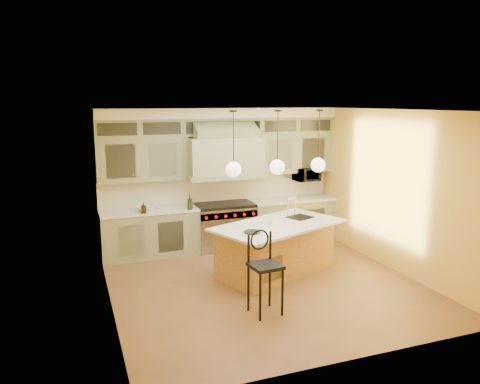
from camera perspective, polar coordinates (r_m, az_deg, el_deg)
name	(u,v)px	position (r m, az deg, el deg)	size (l,w,h in m)	color
floor	(265,285)	(8.04, 3.07, -11.21)	(5.00, 5.00, 0.00)	brown
ceiling	(267,110)	(7.44, 3.30, 9.93)	(5.00, 5.00, 0.00)	white
wall_back	(219,177)	(9.91, -2.56, 1.79)	(5.00, 5.00, 0.00)	gold
wall_front	(353,244)	(5.48, 13.66, -6.16)	(5.00, 5.00, 0.00)	gold
wall_left	(107,213)	(7.02, -15.92, -2.49)	(5.00, 5.00, 0.00)	gold
wall_right	(393,191)	(8.89, 18.15, 0.17)	(5.00, 5.00, 0.00)	gold
back_cabinetry	(223,180)	(9.67, -2.08, 1.43)	(5.00, 0.77, 2.90)	gray
range	(225,226)	(9.78, -1.87, -4.11)	(1.20, 0.74, 0.96)	silver
kitchen_island	(276,248)	(8.42, 4.44, -6.77)	(2.62, 2.02, 1.35)	brown
counter_stool	(264,267)	(6.81, 2.99, -9.09)	(0.47, 0.47, 1.22)	black
microwave	(307,174)	(10.44, 8.12, 2.16)	(0.54, 0.37, 0.30)	black
oil_bottle_a	(190,202)	(9.22, -6.12, -1.23)	(0.12, 0.12, 0.30)	#1B3213
oil_bottle_b	(143,208)	(9.06, -11.69, -1.91)	(0.10, 0.10, 0.21)	black
fruit_bowl	(145,209)	(9.31, -11.52, -2.00)	(0.30, 0.30, 0.07)	white
cup	(270,224)	(8.05, 3.66, -3.92)	(0.10, 0.10, 0.09)	white
pendant_left	(233,168)	(7.79, -0.80, 2.98)	(0.26, 0.26, 1.11)	#2D2319
pendant_center	(277,165)	(8.09, 4.56, 3.25)	(0.26, 0.26, 1.11)	#2D2319
pendant_right	(318,163)	(8.45, 9.50, 3.46)	(0.26, 0.26, 1.11)	#2D2319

